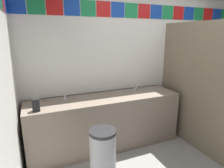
% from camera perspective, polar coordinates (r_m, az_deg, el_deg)
% --- Properties ---
extents(wall_back, '(4.35, 0.09, 2.51)m').
position_cam_1_polar(wall_back, '(3.58, 10.24, 6.25)').
color(wall_back, white).
rests_on(wall_back, ground_plane).
extents(vanity_counter, '(2.36, 0.61, 0.83)m').
position_cam_1_polar(vanity_counter, '(3.12, -1.97, -10.98)').
color(vanity_counter, gray).
rests_on(vanity_counter, ground_plane).
extents(faucet_left, '(0.04, 0.10, 0.14)m').
position_cam_1_polar(faucet_left, '(2.89, -13.73, -3.70)').
color(faucet_left, silver).
rests_on(faucet_left, vanity_counter).
extents(faucet_right, '(0.04, 0.10, 0.14)m').
position_cam_1_polar(faucet_right, '(3.27, 7.14, -1.25)').
color(faucet_right, silver).
rests_on(faucet_right, vanity_counter).
extents(soap_dispenser, '(0.09, 0.09, 0.16)m').
position_cam_1_polar(soap_dispenser, '(2.59, -21.75, -5.86)').
color(soap_dispenser, black).
rests_on(soap_dispenser, vanity_counter).
extents(stall_divider, '(0.92, 1.48, 1.96)m').
position_cam_1_polar(stall_divider, '(3.23, 28.16, -1.34)').
color(stall_divider, '#726651').
rests_on(stall_divider, ground_plane).
extents(toilet, '(0.39, 0.49, 0.74)m').
position_cam_1_polar(toilet, '(4.01, 24.52, -8.18)').
color(toilet, white).
rests_on(toilet, ground_plane).
extents(trash_bin, '(0.32, 0.32, 0.69)m').
position_cam_1_polar(trash_bin, '(2.47, -2.71, -20.62)').
color(trash_bin, '#999EA3').
rests_on(trash_bin, ground_plane).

